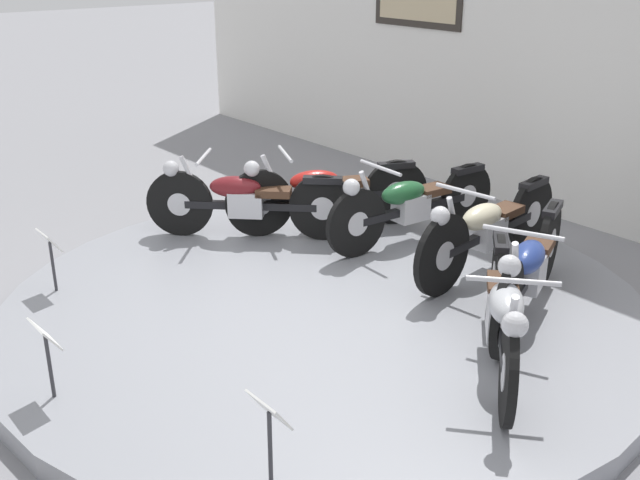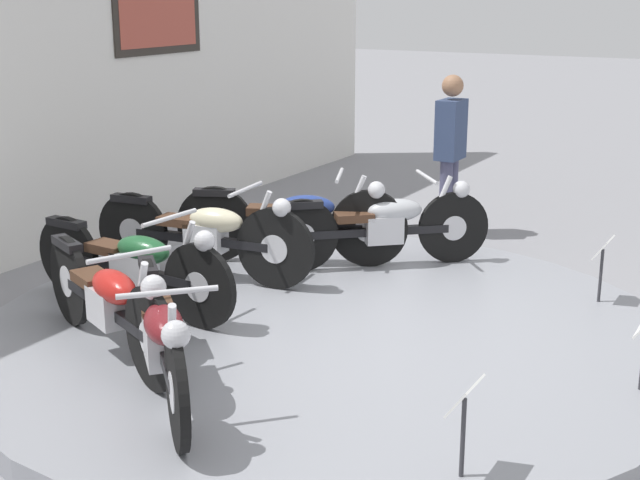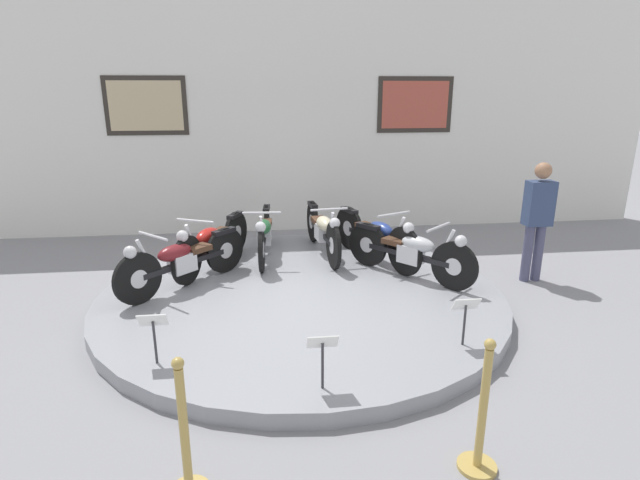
% 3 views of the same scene
% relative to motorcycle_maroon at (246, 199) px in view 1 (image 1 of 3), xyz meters
% --- Properties ---
extents(ground_plane, '(60.00, 60.00, 0.00)m').
position_rel_motorcycle_maroon_xyz_m(ground_plane, '(1.48, -0.27, -0.54)').
color(ground_plane, gray).
extents(display_platform, '(5.02, 5.02, 0.16)m').
position_rel_motorcycle_maroon_xyz_m(display_platform, '(1.48, -0.27, -0.46)').
color(display_platform, gray).
rests_on(display_platform, ground_plane).
extents(back_wall, '(14.00, 0.22, 4.21)m').
position_rel_motorcycle_maroon_xyz_m(back_wall, '(1.48, 3.24, 1.56)').
color(back_wall, white).
rests_on(back_wall, ground_plane).
extents(motorcycle_maroon, '(1.42, 1.46, 0.79)m').
position_rel_motorcycle_maroon_xyz_m(motorcycle_maroon, '(0.00, 0.00, 0.00)').
color(motorcycle_maroon, black).
rests_on(motorcycle_maroon, display_platform).
extents(motorcycle_red, '(0.89, 1.83, 0.80)m').
position_rel_motorcycle_maroon_xyz_m(motorcycle_red, '(0.31, 0.69, 0.01)').
color(motorcycle_red, black).
rests_on(motorcycle_red, display_platform).
extents(motorcycle_green, '(0.54, 1.97, 0.79)m').
position_rel_motorcycle_maroon_xyz_m(motorcycle_green, '(1.04, 1.12, -0.00)').
color(motorcycle_green, black).
rests_on(motorcycle_green, display_platform).
extents(motorcycle_cream, '(0.54, 2.01, 0.81)m').
position_rel_motorcycle_maroon_xyz_m(motorcycle_cream, '(1.93, 1.12, 0.02)').
color(motorcycle_cream, black).
rests_on(motorcycle_cream, display_platform).
extents(motorcycle_blue, '(0.86, 1.88, 0.81)m').
position_rel_motorcycle_maroon_xyz_m(motorcycle_blue, '(2.66, 0.69, 0.02)').
color(motorcycle_blue, black).
rests_on(motorcycle_blue, display_platform).
extents(motorcycle_silver, '(1.34, 1.53, 0.79)m').
position_rel_motorcycle_maroon_xyz_m(motorcycle_silver, '(2.97, -0.00, -0.00)').
color(motorcycle_silver, black).
rests_on(motorcycle_silver, display_platform).
extents(info_placard_front_left, '(0.26, 0.11, 0.51)m').
position_rel_motorcycle_maroon_xyz_m(info_placard_front_left, '(0.01, -1.85, -0.01)').
color(info_placard_front_left, '#333338').
rests_on(info_placard_front_left, display_platform).
extents(info_placard_front_centre, '(0.26, 0.11, 0.51)m').
position_rel_motorcycle_maroon_xyz_m(info_placard_front_centre, '(1.48, -2.43, -0.01)').
color(info_placard_front_centre, '#333338').
rests_on(info_placard_front_centre, display_platform).
extents(info_placard_front_right, '(0.26, 0.11, 0.51)m').
position_rel_motorcycle_maroon_xyz_m(info_placard_front_right, '(2.96, -1.85, -0.01)').
color(info_placard_front_right, '#333338').
rests_on(info_placard_front_right, display_platform).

